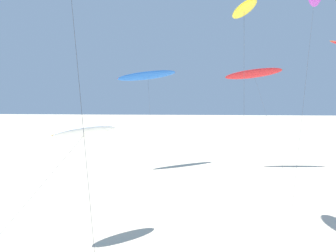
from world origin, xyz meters
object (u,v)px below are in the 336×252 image
object	(u,v)px
flying_kite_0	(85,132)
flying_kite_9	(254,74)
flying_kite_5	(244,9)
flying_kite_8	(148,75)

from	to	relation	value
flying_kite_0	flying_kite_9	xyz separation A→B (m)	(13.96, 24.84, 4.71)
flying_kite_5	flying_kite_9	xyz separation A→B (m)	(3.64, 20.29, -3.66)
flying_kite_5	flying_kite_8	distance (m)	22.34
flying_kite_5	flying_kite_8	size ratio (longest dim) A/B	1.22
flying_kite_5	flying_kite_8	world-z (taller)	flying_kite_5
flying_kite_8	flying_kite_0	bearing A→B (deg)	-92.39
flying_kite_9	flying_kite_8	bearing A→B (deg)	-178.51
flying_kite_8	flying_kite_9	bearing A→B (deg)	1.49
flying_kite_8	flying_kite_9	size ratio (longest dim) A/B	1.04
flying_kite_8	flying_kite_9	xyz separation A→B (m)	(12.94, 0.34, 0.21)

